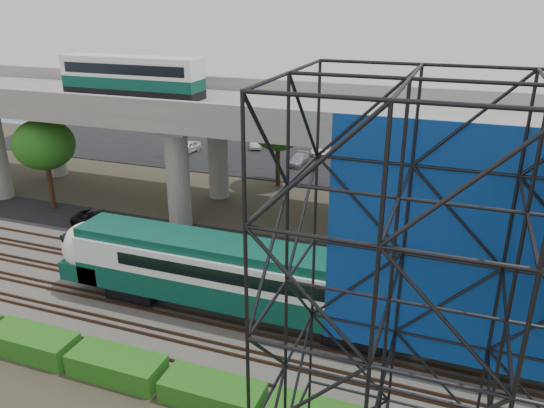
% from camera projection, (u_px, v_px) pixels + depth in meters
% --- Properties ---
extents(ground, '(140.00, 140.00, 0.00)m').
position_uv_depth(ground, '(232.00, 342.00, 27.65)').
color(ground, '#474233').
rests_on(ground, ground).
extents(ballast_bed, '(90.00, 12.00, 0.20)m').
position_uv_depth(ballast_bed, '(247.00, 320.00, 29.36)').
color(ballast_bed, slate).
rests_on(ballast_bed, ground).
extents(service_road, '(90.00, 5.00, 0.08)m').
position_uv_depth(service_road, '(294.00, 255.00, 36.81)').
color(service_road, black).
rests_on(service_road, ground).
extents(parking_lot, '(90.00, 18.00, 0.08)m').
position_uv_depth(parking_lot, '(361.00, 163.00, 57.36)').
color(parking_lot, black).
rests_on(parking_lot, ground).
extents(harbor_water, '(140.00, 40.00, 0.03)m').
position_uv_depth(harbor_water, '(391.00, 121.00, 76.60)').
color(harbor_water, '#415F6B').
rests_on(harbor_water, ground).
extents(rail_tracks, '(90.00, 9.52, 0.16)m').
position_uv_depth(rail_tracks, '(247.00, 317.00, 29.29)').
color(rail_tracks, '#472D1E').
rests_on(rail_tracks, ballast_bed).
extents(commuter_train, '(29.30, 3.06, 4.30)m').
position_uv_depth(commuter_train, '(275.00, 281.00, 27.82)').
color(commuter_train, black).
rests_on(commuter_train, rail_tracks).
extents(overpass, '(80.00, 12.00, 12.40)m').
position_uv_depth(overpass, '(304.00, 122.00, 39.01)').
color(overpass, '#9E9B93').
rests_on(overpass, ground).
extents(scaffold_tower, '(9.36, 6.36, 15.00)m').
position_uv_depth(scaffold_tower, '(440.00, 357.00, 14.70)').
color(scaffold_tower, black).
rests_on(scaffold_tower, ground).
extents(hedge_strip, '(34.60, 1.80, 1.20)m').
position_uv_depth(hedge_strip, '(213.00, 391.00, 23.36)').
color(hedge_strip, '#1B5B14').
rests_on(hedge_strip, ground).
extents(trees, '(40.94, 16.94, 7.69)m').
position_uv_depth(trees, '(261.00, 151.00, 41.25)').
color(trees, '#382314').
rests_on(trees, ground).
extents(suv, '(4.72, 2.55, 1.26)m').
position_uv_depth(suv, '(101.00, 219.00, 41.13)').
color(suv, black).
rests_on(suv, service_road).
extents(parked_cars, '(36.77, 9.76, 1.31)m').
position_uv_depth(parked_cars, '(362.00, 158.00, 56.65)').
color(parked_cars, silver).
rests_on(parked_cars, parking_lot).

